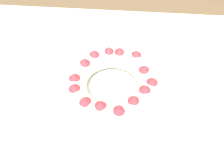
{
  "coord_description": "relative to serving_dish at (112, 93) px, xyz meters",
  "views": [
    {
      "loc": [
        0.02,
        -0.36,
        1.34
      ],
      "look_at": [
        -0.01,
        0.04,
        0.82
      ],
      "focal_mm": 35.0,
      "sensor_mm": 36.0,
      "label": 1
    }
  ],
  "objects": [
    {
      "name": "serving_knife",
      "position": [
        -0.25,
        -0.0,
        -0.01
      ],
      "size": [
        0.02,
        0.22,
        0.01
      ],
      "rotation": [
        0.0,
        0.0,
        -0.05
      ],
      "color": "white",
      "rests_on": "dining_table"
    },
    {
      "name": "serving_dish",
      "position": [
        0.0,
        0.0,
        0.0
      ],
      "size": [
        0.32,
        0.32,
        0.02
      ],
      "color": "white",
      "rests_on": "dining_table"
    },
    {
      "name": "fork",
      "position": [
        -0.23,
        0.03,
        -0.01
      ],
      "size": [
        0.02,
        0.2,
        0.01
      ],
      "rotation": [
        0.0,
        0.0,
        0.08
      ],
      "color": "white",
      "rests_on": "dining_table"
    },
    {
      "name": "napkin",
      "position": [
        0.26,
        -0.01,
        -0.01
      ],
      "size": [
        0.15,
        0.11,
        0.0
      ],
      "primitive_type": "cube",
      "rotation": [
        0.0,
        0.0,
        -0.06
      ],
      "color": "white",
      "rests_on": "dining_table"
    },
    {
      "name": "cake_knife",
      "position": [
        -0.2,
        -0.02,
        -0.01
      ],
      "size": [
        0.02,
        0.17,
        0.01
      ],
      "rotation": [
        0.0,
        0.0,
        -0.02
      ],
      "color": "white",
      "rests_on": "dining_table"
    },
    {
      "name": "bundt_cake",
      "position": [
        0.0,
        -0.0,
        0.05
      ],
      "size": [
        0.29,
        0.29,
        0.08
      ],
      "color": "beige",
      "rests_on": "serving_dish"
    },
    {
      "name": "dining_table",
      "position": [
        0.01,
        -0.04,
        -0.12
      ],
      "size": [
        1.15,
        0.99,
        0.77
      ],
      "color": "beige",
      "rests_on": "ground_plane"
    }
  ]
}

